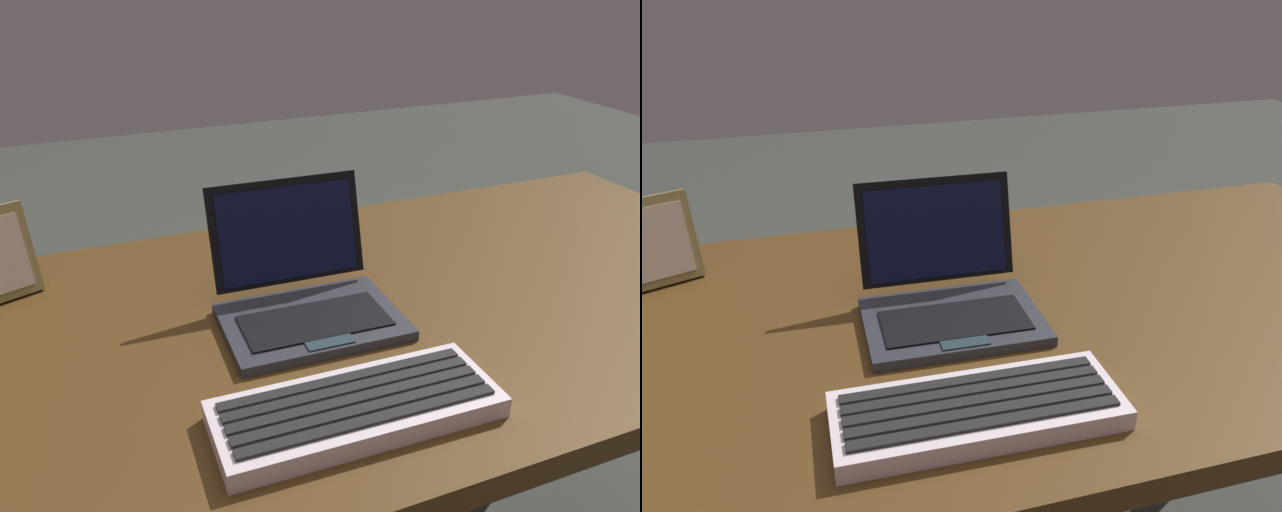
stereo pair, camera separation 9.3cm
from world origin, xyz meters
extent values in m
cube|color=#4D3213|center=(0.00, 0.00, 0.72)|extent=(1.70, 0.77, 0.04)
cylinder|color=black|center=(0.79, 0.33, 0.35)|extent=(0.05, 0.05, 0.70)
cube|color=#2B2E36|center=(-0.05, -0.03, 0.74)|extent=(0.27, 0.19, 0.02)
cube|color=black|center=(-0.05, -0.04, 0.75)|extent=(0.22, 0.11, 0.00)
cube|color=#20323B|center=(-0.06, -0.10, 0.75)|extent=(0.07, 0.03, 0.00)
cube|color=black|center=(-0.05, 0.08, 0.84)|extent=(0.24, 0.06, 0.16)
cube|color=black|center=(-0.05, 0.08, 0.84)|extent=(0.22, 0.05, 0.14)
cube|color=silver|center=(-0.05, 0.08, 0.83)|extent=(0.21, 0.01, 0.01)
cube|color=silver|center=(-0.08, -0.24, 0.75)|extent=(0.35, 0.14, 0.03)
cube|color=black|center=(-0.08, -0.28, 0.76)|extent=(0.32, 0.02, 0.00)
cube|color=black|center=(-0.08, -0.26, 0.76)|extent=(0.32, 0.02, 0.00)
cube|color=black|center=(-0.08, -0.24, 0.76)|extent=(0.32, 0.02, 0.00)
cube|color=black|center=(-0.08, -0.22, 0.76)|extent=(0.32, 0.02, 0.00)
cube|color=black|center=(-0.08, -0.20, 0.76)|extent=(0.32, 0.02, 0.00)
camera|label=1|loc=(-0.36, -0.79, 1.25)|focal=36.33mm
camera|label=2|loc=(-0.27, -0.82, 1.25)|focal=36.33mm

